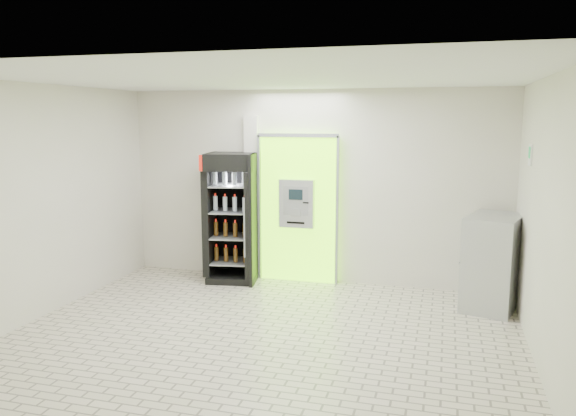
% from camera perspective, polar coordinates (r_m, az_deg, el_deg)
% --- Properties ---
extents(ground, '(6.00, 6.00, 0.00)m').
position_cam_1_polar(ground, '(6.82, -2.61, -12.99)').
color(ground, beige).
rests_on(ground, ground).
extents(room_shell, '(6.00, 6.00, 6.00)m').
position_cam_1_polar(room_shell, '(6.36, -2.74, 2.58)').
color(room_shell, silver).
rests_on(room_shell, ground).
extents(atm_assembly, '(1.30, 0.24, 2.33)m').
position_cam_1_polar(atm_assembly, '(8.80, 1.05, 0.03)').
color(atm_assembly, '#81FF0E').
rests_on(atm_assembly, ground).
extents(pillar, '(0.22, 0.11, 2.60)m').
position_cam_1_polar(pillar, '(9.04, -3.68, 1.09)').
color(pillar, silver).
rests_on(pillar, ground).
extents(beverage_cooler, '(0.87, 0.82, 2.03)m').
position_cam_1_polar(beverage_cooler, '(8.90, -5.61, -1.20)').
color(beverage_cooler, black).
rests_on(beverage_cooler, ground).
extents(steel_cabinet, '(0.89, 1.10, 1.28)m').
position_cam_1_polar(steel_cabinet, '(8.11, 20.08, -5.18)').
color(steel_cabinet, '#A7AAAF').
rests_on(steel_cabinet, ground).
extents(exit_sign, '(0.02, 0.22, 0.26)m').
position_cam_1_polar(exit_sign, '(7.46, 23.39, 4.98)').
color(exit_sign, white).
rests_on(exit_sign, room_shell).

